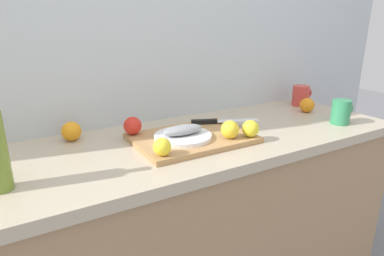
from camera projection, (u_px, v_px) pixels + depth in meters
back_wall at (134, 43)px, 1.38m from camera, size 3.20×0.05×2.50m
kitchen_counter at (172, 243)px, 1.36m from camera, size 2.00×0.60×0.90m
cutting_board at (192, 138)px, 1.24m from camera, size 0.44×0.32×0.02m
white_plate at (183, 136)px, 1.21m from camera, size 0.21×0.21×0.01m
fish_fillet at (183, 130)px, 1.20m from camera, size 0.16×0.07×0.04m
chef_knife at (216, 121)px, 1.39m from camera, size 0.28×0.14×0.02m
lemon_0 at (251, 129)px, 1.22m from camera, size 0.06×0.06×0.06m
lemon_1 at (162, 147)px, 1.05m from camera, size 0.06×0.06×0.06m
lemon_2 at (230, 130)px, 1.20m from camera, size 0.07×0.07×0.07m
tomato_0 at (133, 126)px, 1.24m from camera, size 0.07×0.07×0.07m
coffee_mug_0 at (341, 112)px, 1.44m from camera, size 0.12×0.08×0.11m
coffee_mug_2 at (301, 95)px, 1.76m from camera, size 0.13×0.09×0.11m
orange_1 at (307, 105)px, 1.63m from camera, size 0.07×0.07×0.07m
orange_2 at (71, 131)px, 1.24m from camera, size 0.07×0.07×0.07m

